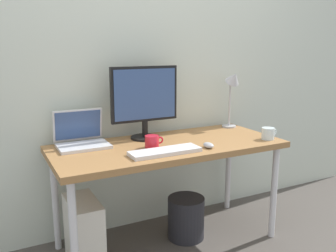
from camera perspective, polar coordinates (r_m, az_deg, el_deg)
The scene contains 12 objects.
ground_plane at distance 2.69m, azimuth 0.00°, elevation -17.64°, with size 6.00×6.00×0.00m, color #4C4742.
back_wall at distance 2.68m, azimuth -3.86°, elevation 11.43°, with size 4.40×0.04×2.60m, color silver.
desk at distance 2.42m, azimuth 0.00°, elevation -4.18°, with size 1.52×0.66×0.71m.
monitor at distance 2.49m, azimuth -3.67°, elevation 4.29°, with size 0.48×0.20×0.50m.
laptop at distance 2.41m, azimuth -13.43°, elevation -1.69°, with size 0.32×0.26×0.23m.
desk_lamp at distance 2.86m, azimuth 10.11°, elevation 6.07°, with size 0.11×0.16×0.46m.
keyboard at distance 2.19m, azimuth -0.46°, elevation -4.01°, with size 0.44×0.14×0.02m, color silver.
mouse at distance 2.32m, azimuth 6.36°, elevation -3.01°, with size 0.06×0.09×0.03m, color #B2B2B7.
coffee_mug at distance 2.30m, azimuth -2.49°, elevation -2.47°, with size 0.12×0.09×0.08m.
glass_cup at distance 2.61m, azimuth 15.41°, elevation -1.14°, with size 0.12×0.09×0.08m.
computer_tower at distance 2.42m, azimuth -13.03°, elevation -15.86°, with size 0.18×0.36×0.42m, color silver.
wastebasket at distance 2.67m, azimuth 2.86°, elevation -14.16°, with size 0.26×0.26×0.30m, color #232328.
Camera 1 is at (-1.06, -2.07, 1.35)m, focal length 38.95 mm.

